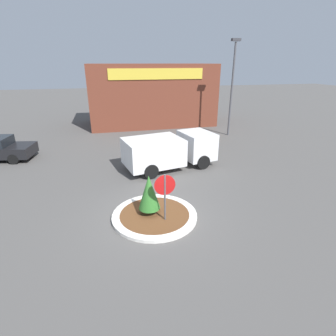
# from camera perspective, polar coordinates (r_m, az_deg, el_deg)

# --- Properties ---
(ground_plane) EXTENTS (120.00, 120.00, 0.00)m
(ground_plane) POSITION_cam_1_polar(r_m,az_deg,el_deg) (10.69, -2.93, -10.56)
(ground_plane) COLOR #514F4C
(traffic_island) EXTENTS (3.39, 3.39, 0.13)m
(traffic_island) POSITION_cam_1_polar(r_m,az_deg,el_deg) (10.65, -2.94, -10.26)
(traffic_island) COLOR silver
(traffic_island) RESTS_ON ground_plane
(stop_sign) EXTENTS (0.79, 0.07, 2.00)m
(stop_sign) POSITION_cam_1_polar(r_m,az_deg,el_deg) (9.66, -0.69, -4.82)
(stop_sign) COLOR #4C4C51
(stop_sign) RESTS_ON ground_plane
(island_shrub) EXTENTS (0.86, 0.86, 1.62)m
(island_shrub) POSITION_cam_1_polar(r_m,az_deg,el_deg) (10.24, -4.15, -5.27)
(island_shrub) COLOR brown
(island_shrub) RESTS_ON traffic_island
(utility_truck) EXTENTS (5.57, 3.23, 1.91)m
(utility_truck) POSITION_cam_1_polar(r_m,az_deg,el_deg) (15.09, 0.24, 4.00)
(utility_truck) COLOR white
(utility_truck) RESTS_ON ground_plane
(storefront_building) EXTENTS (11.71, 6.07, 5.66)m
(storefront_building) POSITION_cam_1_polar(r_m,az_deg,el_deg) (26.79, -3.69, 15.68)
(storefront_building) COLOR brown
(storefront_building) RESTS_ON ground_plane
(light_pole) EXTENTS (0.70, 0.30, 7.45)m
(light_pole) POSITION_cam_1_polar(r_m,az_deg,el_deg) (22.49, 13.85, 17.67)
(light_pole) COLOR #4C4C51
(light_pole) RESTS_ON ground_plane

